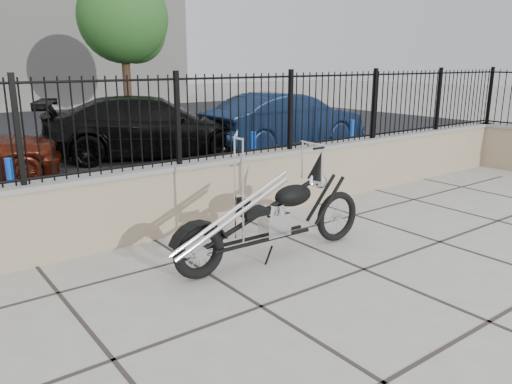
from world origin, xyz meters
The scene contains 11 objects.
ground_plane centered at (0.00, 0.00, 0.00)m, with size 90.00×90.00×0.00m, color #99968E.
parking_lot centered at (0.00, 12.50, 0.00)m, with size 30.00×30.00×0.00m, color black.
retaining_wall centered at (0.00, 2.50, 0.48)m, with size 14.00×0.36×0.96m, color gray.
iron_fence centered at (0.00, 2.50, 1.56)m, with size 14.00×0.08×1.20m, color black.
chopper_motorcycle centered at (-0.66, 0.90, 0.78)m, with size 2.59×0.46×1.55m, color black, non-canonical shape.
car_black centered at (1.16, 7.88, 0.76)m, with size 2.12×5.22×1.51m, color black.
car_blue centered at (4.63, 6.86, 0.76)m, with size 1.61×4.61×1.52m, color #0F1E39.
bollard_a centered at (-2.76, 4.58, 0.46)m, with size 0.11×0.11×0.92m, color #0C1CB5.
bollard_b centered at (1.88, 4.66, 0.46)m, with size 0.11×0.11×0.93m, color blue.
bollard_c centered at (5.19, 4.98, 0.46)m, with size 0.11×0.11×0.92m, color blue.
tree_right centered at (3.98, 15.98, 4.14)m, with size 3.50×3.50×5.91m.
Camera 1 is at (-4.21, -3.51, 2.32)m, focal length 35.00 mm.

